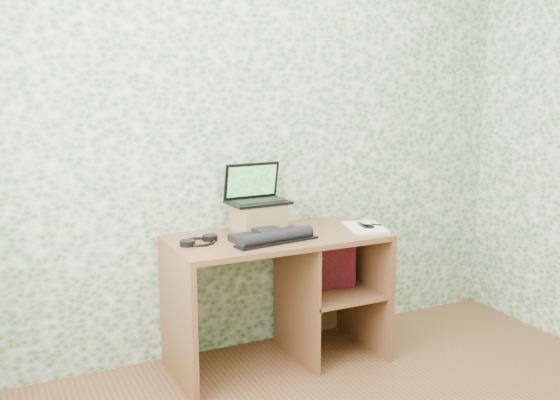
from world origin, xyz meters
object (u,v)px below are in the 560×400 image
riser (258,217)px  notepad (365,227)px  laptop (256,193)px  keyboard (272,236)px  desk (287,278)px

riser → notepad: (0.58, -0.22, -0.07)m
laptop → keyboard: 0.33m
riser → keyboard: bearing=-95.1°
riser → desk: bearing=-41.9°
riser → laptop: 0.14m
keyboard → notepad: keyboard is taller
desk → keyboard: bearing=-143.1°
riser → notepad: riser is taller
desk → notepad: (0.45, -0.10, 0.28)m
riser → keyboard: (-0.02, -0.23, -0.06)m
riser → keyboard: size_ratio=0.54×
riser → laptop: bearing=90.0°
laptop → keyboard: laptop is taller
laptop → notepad: laptop is taller
riser → laptop: laptop is taller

